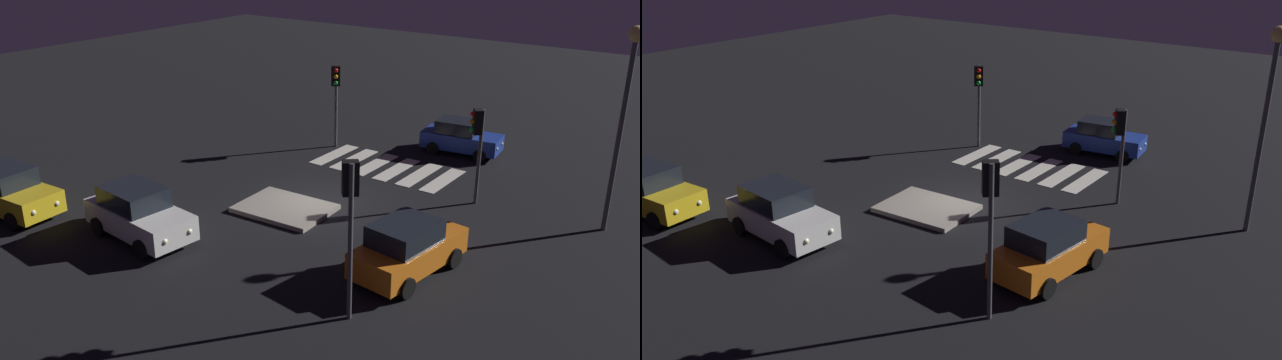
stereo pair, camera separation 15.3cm
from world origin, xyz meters
TOP-DOWN VIEW (x-y plane):
  - ground_plane at (0.00, 0.00)m, footprint 80.00×80.00m
  - traffic_island at (0.69, 1.37)m, footprint 3.63×2.81m
  - car_white at (3.39, 6.20)m, footprint 4.47×2.37m
  - car_blue at (-1.87, -8.93)m, footprint 3.87×2.09m
  - car_orange at (-5.53, 2.88)m, footprint 2.38×4.36m
  - car_yellow at (9.04, 7.74)m, footprint 4.31×2.18m
  - traffic_light_east at (3.48, -6.09)m, footprint 0.54×0.53m
  - traffic_light_south at (-4.88, -3.58)m, footprint 0.53×0.54m
  - traffic_light_west at (-5.38, 6.02)m, footprint 0.54×0.53m
  - street_lamp at (-9.79, -4.15)m, footprint 0.56×0.56m
  - crosswalk_near at (-0.00, -5.12)m, footprint 6.45×3.20m

SIDE VIEW (x-z plane):
  - ground_plane at x=0.00m, z-range 0.00..0.00m
  - crosswalk_near at x=0.00m, z-range 0.00..0.02m
  - traffic_island at x=0.69m, z-range 0.00..0.18m
  - car_blue at x=-1.87m, z-range -0.01..1.61m
  - car_orange at x=-5.53m, z-range -0.02..1.81m
  - car_yellow at x=9.04m, z-range -0.02..1.82m
  - car_white at x=3.39m, z-range -0.02..1.87m
  - traffic_light_south at x=-4.88m, z-range 1.00..4.86m
  - traffic_light_east at x=3.48m, z-range 1.06..5.14m
  - traffic_light_west at x=-5.38m, z-range 1.20..5.90m
  - street_lamp at x=-9.79m, z-range 1.37..8.73m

